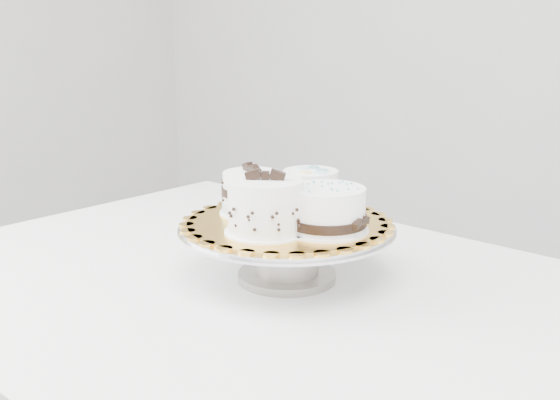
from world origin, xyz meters
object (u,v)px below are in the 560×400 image
Objects in this scene: cake_banded at (252,194)px; cake_ribbon at (327,211)px; cake_board at (287,223)px; cake_dots at (311,190)px; table at (282,336)px; cake_stand at (287,242)px; cake_swirl at (266,208)px.

cake_banded reaches higher than cake_ribbon.
cake_dots is (-0.01, 0.08, 0.04)m from cake_board.
table is 4.50× the size of cake_board.
cake_banded is 0.15m from cake_ribbon.
cake_stand is 2.27× the size of cake_swirl.
cake_ribbon reaches higher than cake_board.
cake_banded is at bearing 108.25° from cake_swirl.
cake_dots is 0.84× the size of cake_ribbon.
cake_banded is 0.95× the size of cake_ribbon.
cake_swirl is 1.33× the size of cake_dots.
cake_board reaches higher than cake_stand.
cake_ribbon reaches higher than cake_dots.
table is 10.48× the size of cake_ribbon.
cake_swirl is 1.12× the size of cake_ribbon.
table is at bearing 21.23° from cake_swirl.
cake_stand is 0.03m from cake_board.
table is 9.37× the size of cake_swirl.
cake_ribbon reaches higher than table.
table is at bearing -63.60° from cake_stand.
cake_ribbon is at bearing 24.31° from cake_banded.
cake_stand is at bearing 24.26° from cake_banded.
cake_dots reaches higher than cake_stand.
cake_board is at bearing 168.98° from cake_ribbon.
table is at bearing -149.01° from cake_ribbon.
cake_banded is (-0.08, 0.07, -0.01)m from cake_swirl.
table is 0.17m from cake_board.
cake_swirl is (0.01, -0.07, 0.04)m from cake_board.
cake_dots is at bearing 94.68° from cake_board.
cake_stand is (-0.02, 0.05, 0.13)m from table.
cake_swirl is at bearing -84.45° from cake_stand.
cake_board is 0.08m from cake_ribbon.
table is 0.24m from cake_dots.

